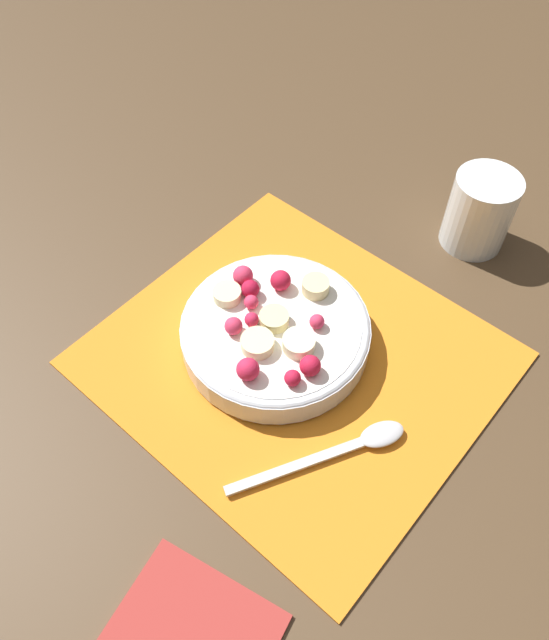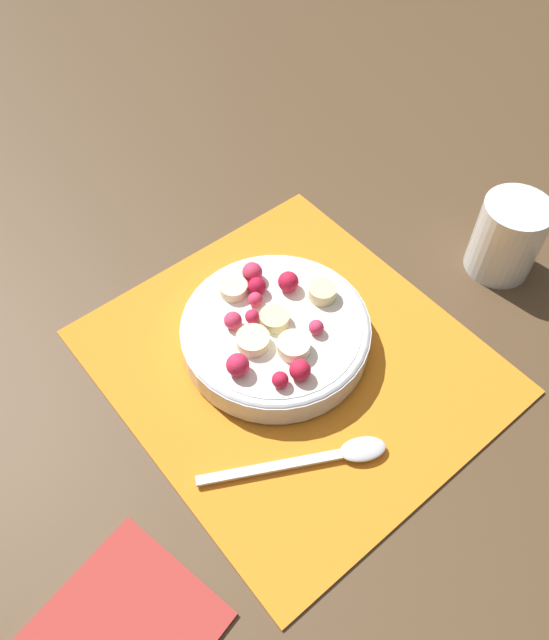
% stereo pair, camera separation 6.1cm
% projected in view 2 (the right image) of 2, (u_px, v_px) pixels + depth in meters
% --- Properties ---
extents(ground_plane, '(3.00, 3.00, 0.00)m').
position_uv_depth(ground_plane, '(292.00, 362.00, 0.63)').
color(ground_plane, '#4C3823').
extents(placemat, '(0.37, 0.33, 0.01)m').
position_uv_depth(placemat, '(293.00, 360.00, 0.63)').
color(placemat, orange).
rests_on(placemat, ground_plane).
extents(fruit_bowl, '(0.19, 0.19, 0.05)m').
position_uv_depth(fruit_bowl, '(274.00, 331.00, 0.62)').
color(fruit_bowl, silver).
rests_on(fruit_bowl, placemat).
extents(spoon, '(0.10, 0.16, 0.01)m').
position_uv_depth(spoon, '(329.00, 456.00, 0.56)').
color(spoon, silver).
rests_on(spoon, placemat).
extents(drinking_glass, '(0.07, 0.07, 0.09)m').
position_uv_depth(drinking_glass, '(507.00, 237.00, 0.67)').
color(drinking_glass, white).
rests_on(drinking_glass, ground_plane).
extents(napkin, '(0.15, 0.17, 0.01)m').
position_uv_depth(napkin, '(115.00, 639.00, 0.47)').
color(napkin, '#A3332D').
rests_on(napkin, ground_plane).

